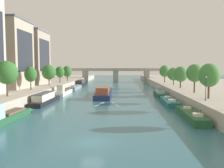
{
  "coord_description": "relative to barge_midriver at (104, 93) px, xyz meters",
  "views": [
    {
      "loc": [
        3.37,
        -25.97,
        8.73
      ],
      "look_at": [
        0.0,
        52.49,
        2.71
      ],
      "focal_mm": 37.23,
      "sensor_mm": 36.0,
      "label": 1
    }
  ],
  "objects": [
    {
      "name": "ground_plane",
      "position": [
        1.88,
        -41.53,
        -0.98
      ],
      "size": [
        400.0,
        400.0,
        0.0
      ],
      "primitive_type": "plane",
      "color": "#336675"
    },
    {
      "name": "quay_left",
      "position": [
        -32.77,
        13.47,
        0.28
      ],
      "size": [
        36.0,
        170.0,
        2.52
      ],
      "primitive_type": "cube",
      "color": "#B7AD9E",
      "rests_on": "ground"
    },
    {
      "name": "quay_right",
      "position": [
        36.53,
        13.47,
        0.28
      ],
      "size": [
        36.0,
        170.0,
        2.52
      ],
      "primitive_type": "cube",
      "color": "#B7AD9E",
      "rests_on": "ground"
    },
    {
      "name": "barge_midriver",
      "position": [
        0.0,
        0.0,
        0.0
      ],
      "size": [
        4.62,
        23.17,
        3.14
      ],
      "color": "#1E284C",
      "rests_on": "ground"
    },
    {
      "name": "wake_behind_barge",
      "position": [
        1.92,
        -14.62,
        -0.96
      ],
      "size": [
        5.6,
        5.91,
        0.03
      ],
      "color": "#A5D1DB",
      "rests_on": "ground"
    },
    {
      "name": "moored_boat_left_gap_after",
      "position": [
        -13.13,
        -31.57,
        -0.05
      ],
      "size": [
        2.85,
        12.14,
        3.24
      ],
      "color": "#235633",
      "rests_on": "ground"
    },
    {
      "name": "moored_boat_left_second",
      "position": [
        -12.87,
        -14.08,
        0.1
      ],
      "size": [
        2.92,
        15.37,
        2.58
      ],
      "color": "black",
      "rests_on": "ground"
    },
    {
      "name": "moored_boat_left_far",
      "position": [
        -12.59,
        2.67,
        0.0
      ],
      "size": [
        2.41,
        13.43,
        3.39
      ],
      "color": "silver",
      "rests_on": "ground"
    },
    {
      "name": "moored_boat_left_midway",
      "position": [
        -12.52,
        19.58,
        -0.31
      ],
      "size": [
        2.82,
        13.2,
        2.37
      ],
      "color": "gray",
      "rests_on": "ground"
    },
    {
      "name": "moored_boat_left_upstream",
      "position": [
        -12.94,
        36.07,
        0.17
      ],
      "size": [
        2.71,
        15.26,
        2.74
      ],
      "color": "black",
      "rests_on": "ground"
    },
    {
      "name": "moored_boat_right_gap_after",
      "position": [
        16.72,
        -28.94,
        -0.34
      ],
      "size": [
        2.67,
        13.2,
        2.31
      ],
      "color": "#235633",
      "rests_on": "ground"
    },
    {
      "name": "moored_boat_right_near",
      "position": [
        16.16,
        -13.8,
        -0.37
      ],
      "size": [
        3.0,
        13.13,
        2.25
      ],
      "color": "#23666B",
      "rests_on": "ground"
    },
    {
      "name": "moored_boat_right_far",
      "position": [
        16.19,
        0.13,
        0.07
      ],
      "size": [
        2.22,
        10.91,
        2.53
      ],
      "color": "#235633",
      "rests_on": "ground"
    },
    {
      "name": "tree_left_by_lamp",
      "position": [
        -18.48,
        -20.7,
        6.43
      ],
      "size": [
        4.44,
        4.44,
        7.32
      ],
      "color": "brown",
      "rests_on": "quay_left"
    },
    {
      "name": "tree_left_end_of_row",
      "position": [
        -18.87,
        -7.24,
        5.63
      ],
      "size": [
        3.22,
        3.22,
        6.13
      ],
      "color": "brown",
      "rests_on": "quay_left"
    },
    {
      "name": "tree_left_midway",
      "position": [
        -18.19,
        6.02,
        5.81
      ],
      "size": [
        4.49,
        4.49,
        6.59
      ],
      "color": "brown",
      "rests_on": "quay_left"
    },
    {
      "name": "tree_left_nearest",
      "position": [
        -17.93,
        18.21,
        5.62
      ],
      "size": [
        3.41,
        3.41,
        6.15
      ],
      "color": "brown",
      "rests_on": "quay_left"
    },
    {
      "name": "tree_left_third",
      "position": [
        -18.2,
        31.11,
        5.52
      ],
      "size": [
        3.88,
        3.88,
        6.37
      ],
      "color": "brown",
      "rests_on": "quay_left"
    },
    {
      "name": "tree_right_past_mid",
      "position": [
        21.94,
        -22.36,
        6.02
      ],
      "size": [
        3.96,
        3.96,
        6.77
      ],
      "color": "brown",
      "rests_on": "quay_right"
    },
    {
      "name": "tree_right_far",
      "position": [
        22.25,
        -12.52,
        6.15
      ],
      "size": [
        3.93,
        3.93,
        6.72
      ],
      "color": "brown",
      "rests_on": "quay_right"
    },
    {
      "name": "tree_right_third",
      "position": [
        22.13,
        -0.05,
        5.47
      ],
      "size": [
        4.05,
        4.05,
        6.16
      ],
      "color": "brown",
      "rests_on": "quay_right"
    },
    {
      "name": "tree_right_second",
      "position": [
        22.49,
        10.65,
        5.14
      ],
      "size": [
        4.17,
        4.17,
        5.77
      ],
      "color": "brown",
      "rests_on": "quay_right"
    },
    {
      "name": "tree_right_nearest",
      "position": [
        21.67,
        22.42,
        5.88
      ],
      "size": [
        4.05,
        4.05,
        6.59
      ],
      "color": "brown",
      "rests_on": "quay_right"
    },
    {
      "name": "lamppost_right_bank",
      "position": [
        20.47,
        -24.96,
        3.95
      ],
      "size": [
        0.28,
        0.28,
        4.38
      ],
      "color": "black",
      "rests_on": "quay_right"
    },
    {
      "name": "building_left_corner",
      "position": [
        -28.83,
        -2.97,
        11.21
      ],
      "size": [
        14.42,
        13.08,
        19.3
      ],
      "color": "#B2A38E",
      "rests_on": "quay_left"
    },
    {
      "name": "building_left_tall",
      "position": [
        -28.83,
        13.18,
        10.87
      ],
      "size": [
        14.48,
        13.35,
        18.62
      ],
      "color": "#A89989",
      "rests_on": "quay_left"
    },
    {
      "name": "bridge_far",
      "position": [
        1.88,
        58.57,
        3.83
      ],
      "size": [
        57.3,
        4.4,
        7.65
      ],
      "color": "#9E998E",
      "rests_on": "ground"
    }
  ]
}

